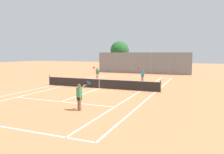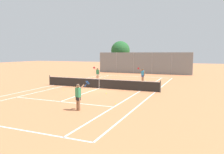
{
  "view_description": "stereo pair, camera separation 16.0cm",
  "coord_description": "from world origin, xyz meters",
  "px_view_note": "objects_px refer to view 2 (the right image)",
  "views": [
    {
      "loc": [
        9.11,
        -19.15,
        3.43
      ],
      "look_at": [
        0.74,
        1.5,
        1.0
      ],
      "focal_mm": 35.0,
      "sensor_mm": 36.0,
      "label": 1
    },
    {
      "loc": [
        9.25,
        -19.09,
        3.43
      ],
      "look_at": [
        0.74,
        1.5,
        1.0
      ],
      "focal_mm": 35.0,
      "sensor_mm": 36.0,
      "label": 2
    }
  ],
  "objects_px": {
    "loose_tennis_ball_5": "(133,84)",
    "tennis_net": "(99,83)",
    "player_far_left": "(98,73)",
    "tree_behind_left": "(121,51)",
    "loose_tennis_ball_1": "(139,82)",
    "player_far_right": "(143,74)",
    "loose_tennis_ball_0": "(99,84)",
    "loose_tennis_ball_3": "(106,93)",
    "loose_tennis_ball_4": "(64,90)",
    "loose_tennis_ball_2": "(115,104)",
    "player_near_side": "(78,95)"
  },
  "relations": [
    {
      "from": "loose_tennis_ball_1",
      "to": "loose_tennis_ball_4",
      "type": "xyz_separation_m",
      "value": [
        -4.83,
        -8.54,
        0.0
      ]
    },
    {
      "from": "loose_tennis_ball_4",
      "to": "tree_behind_left",
      "type": "xyz_separation_m",
      "value": [
        -2.66,
        22.66,
        3.82
      ]
    },
    {
      "from": "loose_tennis_ball_2",
      "to": "loose_tennis_ball_5",
      "type": "height_order",
      "value": "same"
    },
    {
      "from": "player_far_left",
      "to": "tree_behind_left",
      "type": "height_order",
      "value": "tree_behind_left"
    },
    {
      "from": "player_far_right",
      "to": "tree_behind_left",
      "type": "height_order",
      "value": "tree_behind_left"
    },
    {
      "from": "player_near_side",
      "to": "loose_tennis_ball_4",
      "type": "distance_m",
      "value": 7.65
    },
    {
      "from": "loose_tennis_ball_5",
      "to": "loose_tennis_ball_3",
      "type": "bearing_deg",
      "value": -95.46
    },
    {
      "from": "tennis_net",
      "to": "loose_tennis_ball_5",
      "type": "height_order",
      "value": "tennis_net"
    },
    {
      "from": "player_far_right",
      "to": "loose_tennis_ball_3",
      "type": "relative_size",
      "value": 26.88
    },
    {
      "from": "loose_tennis_ball_0",
      "to": "loose_tennis_ball_5",
      "type": "xyz_separation_m",
      "value": [
        3.74,
        0.82,
        0.0
      ]
    },
    {
      "from": "tennis_net",
      "to": "loose_tennis_ball_4",
      "type": "distance_m",
      "value": 3.49
    },
    {
      "from": "player_far_left",
      "to": "loose_tennis_ball_3",
      "type": "xyz_separation_m",
      "value": [
        4.7,
        -7.87,
        -0.89
      ]
    },
    {
      "from": "player_far_left",
      "to": "loose_tennis_ball_4",
      "type": "height_order",
      "value": "player_far_left"
    },
    {
      "from": "player_near_side",
      "to": "loose_tennis_ball_4",
      "type": "height_order",
      "value": "player_near_side"
    },
    {
      "from": "player_far_left",
      "to": "loose_tennis_ball_5",
      "type": "bearing_deg",
      "value": -19.05
    },
    {
      "from": "tennis_net",
      "to": "loose_tennis_ball_4",
      "type": "height_order",
      "value": "tennis_net"
    },
    {
      "from": "loose_tennis_ball_2",
      "to": "loose_tennis_ball_5",
      "type": "bearing_deg",
      "value": 99.36
    },
    {
      "from": "loose_tennis_ball_0",
      "to": "loose_tennis_ball_3",
      "type": "xyz_separation_m",
      "value": [
        3.16,
        -5.23,
        0.0
      ]
    },
    {
      "from": "loose_tennis_ball_3",
      "to": "loose_tennis_ball_1",
      "type": "bearing_deg",
      "value": 87.11
    },
    {
      "from": "player_near_side",
      "to": "loose_tennis_ball_4",
      "type": "relative_size",
      "value": 26.88
    },
    {
      "from": "tennis_net",
      "to": "loose_tennis_ball_2",
      "type": "xyz_separation_m",
      "value": [
        3.92,
        -5.61,
        -0.48
      ]
    },
    {
      "from": "tennis_net",
      "to": "player_far_right",
      "type": "relative_size",
      "value": 6.76
    },
    {
      "from": "loose_tennis_ball_1",
      "to": "loose_tennis_ball_2",
      "type": "distance_m",
      "value": 11.97
    },
    {
      "from": "loose_tennis_ball_2",
      "to": "player_near_side",
      "type": "bearing_deg",
      "value": -121.63
    },
    {
      "from": "tree_behind_left",
      "to": "player_near_side",
      "type": "bearing_deg",
      "value": -74.77
    },
    {
      "from": "loose_tennis_ball_1",
      "to": "loose_tennis_ball_3",
      "type": "height_order",
      "value": "same"
    },
    {
      "from": "tennis_net",
      "to": "loose_tennis_ball_0",
      "type": "relative_size",
      "value": 181.82
    },
    {
      "from": "player_far_right",
      "to": "loose_tennis_ball_3",
      "type": "height_order",
      "value": "player_far_right"
    },
    {
      "from": "player_far_left",
      "to": "loose_tennis_ball_0",
      "type": "xyz_separation_m",
      "value": [
        1.53,
        -2.64,
        -0.89
      ]
    },
    {
      "from": "player_far_right",
      "to": "tennis_net",
      "type": "bearing_deg",
      "value": -113.96
    },
    {
      "from": "tennis_net",
      "to": "loose_tennis_ball_3",
      "type": "relative_size",
      "value": 181.82
    },
    {
      "from": "player_far_left",
      "to": "loose_tennis_ball_5",
      "type": "height_order",
      "value": "player_far_left"
    },
    {
      "from": "tree_behind_left",
      "to": "tennis_net",
      "type": "bearing_deg",
      "value": -75.56
    },
    {
      "from": "loose_tennis_ball_4",
      "to": "loose_tennis_ball_5",
      "type": "distance_m",
      "value": 7.76
    },
    {
      "from": "loose_tennis_ball_0",
      "to": "loose_tennis_ball_4",
      "type": "height_order",
      "value": "same"
    },
    {
      "from": "player_far_left",
      "to": "tennis_net",
      "type": "bearing_deg",
      "value": -62.29
    },
    {
      "from": "loose_tennis_ball_5",
      "to": "tennis_net",
      "type": "bearing_deg",
      "value": -123.09
    },
    {
      "from": "player_far_right",
      "to": "loose_tennis_ball_2",
      "type": "height_order",
      "value": "player_far_right"
    },
    {
      "from": "tennis_net",
      "to": "player_far_right",
      "type": "xyz_separation_m",
      "value": [
        2.75,
        6.2,
        0.42
      ]
    },
    {
      "from": "tennis_net",
      "to": "tree_behind_left",
      "type": "xyz_separation_m",
      "value": [
        -5.25,
        20.37,
        3.34
      ]
    },
    {
      "from": "loose_tennis_ball_4",
      "to": "tree_behind_left",
      "type": "distance_m",
      "value": 23.14
    },
    {
      "from": "player_near_side",
      "to": "loose_tennis_ball_0",
      "type": "xyz_separation_m",
      "value": [
        -3.82,
        10.82,
        -0.89
      ]
    },
    {
      "from": "loose_tennis_ball_1",
      "to": "player_far_right",
      "type": "bearing_deg",
      "value": -5.87
    },
    {
      "from": "loose_tennis_ball_0",
      "to": "loose_tennis_ball_1",
      "type": "bearing_deg",
      "value": 43.38
    },
    {
      "from": "loose_tennis_ball_1",
      "to": "loose_tennis_ball_4",
      "type": "bearing_deg",
      "value": -119.51
    },
    {
      "from": "loose_tennis_ball_2",
      "to": "player_far_right",
      "type": "bearing_deg",
      "value": 95.65
    },
    {
      "from": "player_far_left",
      "to": "loose_tennis_ball_1",
      "type": "distance_m",
      "value": 5.26
    },
    {
      "from": "player_far_right",
      "to": "loose_tennis_ball_5",
      "type": "distance_m",
      "value": 2.71
    },
    {
      "from": "loose_tennis_ball_1",
      "to": "loose_tennis_ball_5",
      "type": "xyz_separation_m",
      "value": [
        0.14,
        -2.58,
        0.0
      ]
    },
    {
      "from": "loose_tennis_ball_2",
      "to": "tennis_net",
      "type": "bearing_deg",
      "value": 124.96
    }
  ]
}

